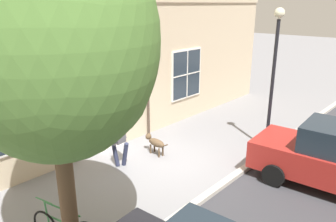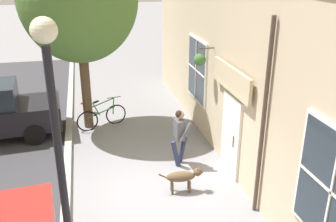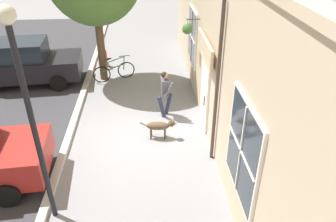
# 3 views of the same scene
# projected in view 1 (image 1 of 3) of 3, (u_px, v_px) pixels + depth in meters

# --- Properties ---
(ground_plane) EXTENTS (90.00, 90.00, 0.00)m
(ground_plane) POSITION_uv_depth(u_px,v_px,m) (171.00, 162.00, 10.22)
(ground_plane) COLOR gray
(storefront_facade) EXTENTS (0.95, 18.00, 4.90)m
(storefront_facade) POSITION_uv_depth(u_px,v_px,m) (118.00, 74.00, 10.93)
(storefront_facade) COLOR #C6B293
(storefront_facade) RESTS_ON ground_plane
(pedestrian_walking) EXTENTS (0.55, 0.55, 1.59)m
(pedestrian_walking) POSITION_uv_depth(u_px,v_px,m) (119.00, 137.00, 9.70)
(pedestrian_walking) COLOR #282D47
(pedestrian_walking) RESTS_ON ground_plane
(dog_on_leash) EXTENTS (1.10, 0.33, 0.64)m
(dog_on_leash) POSITION_uv_depth(u_px,v_px,m) (155.00, 142.00, 10.63)
(dog_on_leash) COLOR brown
(dog_on_leash) RESTS_ON ground_plane
(street_tree_by_curb) EXTENTS (3.57, 3.21, 6.16)m
(street_tree_by_curb) POSITION_uv_depth(u_px,v_px,m) (56.00, 46.00, 5.02)
(street_tree_by_curb) COLOR brown
(street_tree_by_curb) RESTS_ON ground_plane
(street_lamp) EXTENTS (0.32, 0.32, 4.59)m
(street_lamp) POSITION_uv_depth(u_px,v_px,m) (275.00, 60.00, 10.24)
(street_lamp) COLOR black
(street_lamp) RESTS_ON ground_plane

